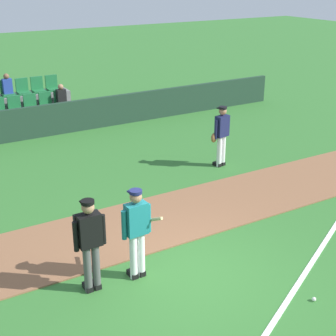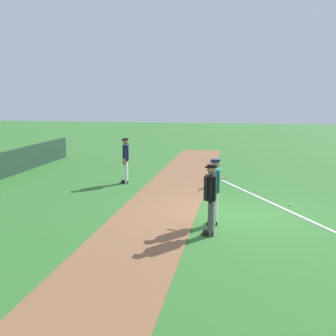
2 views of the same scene
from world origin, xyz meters
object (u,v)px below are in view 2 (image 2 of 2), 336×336
batter_teal_jersey (215,189)px  baseball (290,205)px  runner_navy_jersey (126,159)px  umpire_home_plate (210,195)px

batter_teal_jersey → baseball: 3.29m
baseball → runner_navy_jersey: bearing=68.2°
runner_navy_jersey → baseball: size_ratio=23.78×
umpire_home_plate → runner_navy_jersey: (5.53, 3.70, -0.04)m
batter_teal_jersey → umpire_home_plate: (-0.88, 0.06, 0.03)m
runner_navy_jersey → baseball: bearing=-111.8°
batter_teal_jersey → runner_navy_jersey: (4.65, 3.76, -0.01)m
batter_teal_jersey → umpire_home_plate: size_ratio=1.00×
batter_teal_jersey → umpire_home_plate: same height
umpire_home_plate → baseball: (3.13, -2.27, -0.96)m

